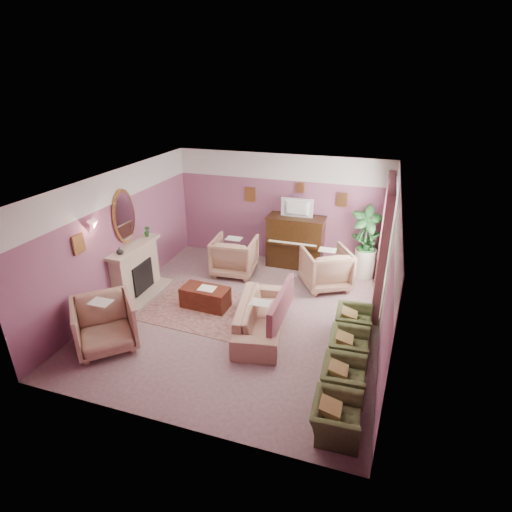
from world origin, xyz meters
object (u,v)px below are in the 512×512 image
(piano, at_px, (295,242))
(coffee_table, at_px, (205,297))
(olive_chair_c, at_px, (349,343))
(floral_armchair_front, at_px, (104,322))
(television, at_px, (296,207))
(olive_chair_d, at_px, (354,318))
(olive_chair_b, at_px, (344,374))
(floral_armchair_left, at_px, (234,254))
(floral_armchair_right, at_px, (326,266))
(sofa, at_px, (261,311))
(olive_chair_a, at_px, (337,413))
(side_table, at_px, (365,262))

(piano, bearing_deg, coffee_table, -117.27)
(olive_chair_c, bearing_deg, floral_armchair_front, -166.92)
(television, relative_size, olive_chair_d, 1.04)
(television, height_order, olive_chair_b, television)
(floral_armchair_front, relative_size, olive_chair_b, 1.36)
(floral_armchair_left, distance_m, floral_armchair_right, 2.27)
(sofa, bearing_deg, olive_chair_c, -12.55)
(television, bearing_deg, floral_armchair_right, -42.35)
(piano, distance_m, olive_chair_b, 4.62)
(television, distance_m, floral_armchair_right, 1.67)
(sofa, xyz_separation_m, olive_chair_c, (1.72, -0.38, -0.10))
(floral_armchair_front, relative_size, olive_chair_a, 1.36)
(piano, relative_size, floral_armchair_left, 1.34)
(piano, bearing_deg, olive_chair_c, -63.12)
(coffee_table, distance_m, sofa, 1.46)
(floral_armchair_left, height_order, olive_chair_a, floral_armchair_left)
(floral_armchair_left, xyz_separation_m, olive_chair_b, (3.07, -3.36, -0.19))
(olive_chair_b, bearing_deg, sofa, 145.03)
(olive_chair_d, bearing_deg, olive_chair_b, -90.00)
(sofa, distance_m, floral_armchair_left, 2.54)
(piano, height_order, floral_armchair_left, piano)
(television, bearing_deg, olive_chair_a, -70.87)
(coffee_table, xyz_separation_m, olive_chair_c, (3.09, -0.84, 0.11))
(olive_chair_a, distance_m, olive_chair_b, 0.82)
(side_table, bearing_deg, olive_chair_b, -90.34)
(olive_chair_a, relative_size, side_table, 1.10)
(floral_armchair_front, distance_m, side_table, 6.10)
(olive_chair_d, distance_m, side_table, 2.58)
(olive_chair_b, xyz_separation_m, olive_chair_c, (0.00, 0.82, 0.00))
(olive_chair_b, xyz_separation_m, side_table, (0.02, 4.22, 0.02))
(coffee_table, relative_size, olive_chair_d, 1.30)
(olive_chair_c, bearing_deg, piano, 116.88)
(floral_armchair_left, xyz_separation_m, floral_armchair_front, (-1.14, -3.51, 0.00))
(floral_armchair_left, distance_m, olive_chair_b, 4.55)
(olive_chair_a, distance_m, side_table, 5.04)
(television, bearing_deg, coffee_table, -117.72)
(side_table, bearing_deg, piano, 178.71)
(olive_chair_d, bearing_deg, olive_chair_a, -90.00)
(floral_armchair_left, distance_m, olive_chair_c, 3.99)
(floral_armchair_left, relative_size, olive_chair_b, 1.36)
(coffee_table, bearing_deg, olive_chair_b, -28.19)
(olive_chair_a, xyz_separation_m, olive_chair_b, (0.00, 0.82, 0.00))
(floral_armchair_front, bearing_deg, coffee_table, 58.18)
(floral_armchair_front, height_order, side_table, floral_armchair_front)
(television, height_order, olive_chair_d, television)
(olive_chair_a, bearing_deg, floral_armchair_right, 100.91)
(sofa, bearing_deg, floral_armchair_left, 122.10)
(sofa, bearing_deg, coffee_table, 161.70)
(coffee_table, relative_size, floral_armchair_left, 0.96)
(olive_chair_a, height_order, olive_chair_c, same)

